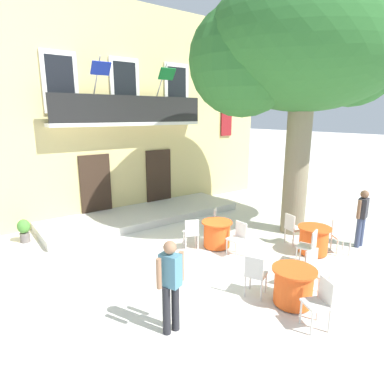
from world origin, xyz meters
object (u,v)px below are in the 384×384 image
(cafe_chair_middle_2, at_px, (309,245))
(pedestrian_mid_plaza, at_px, (171,282))
(cafe_chair_near_tree_0, at_px, (191,232))
(cafe_chair_near_tree_1, at_px, (238,236))
(cafe_chair_middle_0, at_px, (340,234))
(cafe_chair_front_0, at_px, (315,268))
(cafe_chair_near_tree_2, at_px, (219,221))
(cafe_chair_middle_1, at_px, (292,227))
(pedestrian_near_entrance, at_px, (362,215))
(cafe_table_near_tree, at_px, (217,234))
(cafe_chair_front_2, at_px, (320,300))
(cafe_table_middle, at_px, (314,240))
(plane_tree, at_px, (302,52))
(ground_planter_left, at_px, (24,229))
(cafe_chair_front_1, at_px, (255,273))
(cafe_table_front, at_px, (293,286))

(cafe_chair_middle_2, bearing_deg, pedestrian_mid_plaza, -178.41)
(cafe_chair_near_tree_0, relative_size, cafe_chair_near_tree_1, 1.00)
(cafe_chair_middle_0, distance_m, cafe_chair_front_0, 2.48)
(cafe_chair_near_tree_2, bearing_deg, cafe_chair_near_tree_1, -108.52)
(cafe_chair_middle_1, height_order, pedestrian_near_entrance, pedestrian_near_entrance)
(cafe_table_near_tree, height_order, cafe_chair_near_tree_1, cafe_chair_near_tree_1)
(cafe_chair_front_2, bearing_deg, cafe_table_middle, 35.11)
(cafe_chair_near_tree_2, height_order, cafe_chair_front_2, same)
(cafe_table_middle, xyz_separation_m, cafe_chair_front_2, (-2.67, -1.88, 0.14))
(cafe_chair_near_tree_0, bearing_deg, pedestrian_mid_plaza, -131.99)
(plane_tree, height_order, pedestrian_mid_plaza, plane_tree)
(cafe_chair_front_2, bearing_deg, ground_planter_left, 114.92)
(plane_tree, relative_size, pedestrian_near_entrance, 4.49)
(cafe_chair_near_tree_2, bearing_deg, cafe_table_middle, -62.43)
(cafe_chair_middle_1, bearing_deg, cafe_chair_near_tree_0, 151.74)
(cafe_chair_middle_2, bearing_deg, cafe_chair_front_1, -174.65)
(cafe_table_middle, xyz_separation_m, cafe_chair_front_0, (-1.69, -1.12, 0.14))
(cafe_table_near_tree, bearing_deg, cafe_chair_near_tree_1, -82.42)
(cafe_chair_middle_0, xyz_separation_m, ground_planter_left, (-6.77, 5.87, -0.14))
(cafe_table_near_tree, xyz_separation_m, cafe_table_front, (-0.64, -3.05, 0.00))
(plane_tree, bearing_deg, pedestrian_near_entrance, -72.35)
(cafe_chair_middle_2, bearing_deg, cafe_table_front, -154.36)
(cafe_chair_near_tree_2, distance_m, cafe_chair_front_2, 4.52)
(cafe_chair_middle_0, bearing_deg, cafe_table_middle, 152.23)
(cafe_table_middle, bearing_deg, cafe_chair_front_0, -146.32)
(cafe_chair_near_tree_0, xyz_separation_m, cafe_chair_near_tree_2, (1.24, 0.29, 0.00))
(cafe_chair_near_tree_0, xyz_separation_m, cafe_chair_middle_2, (1.82, -2.45, 0.00))
(cafe_chair_middle_2, distance_m, cafe_table_front, 1.95)
(cafe_chair_middle_2, bearing_deg, cafe_chair_middle_0, -1.46)
(cafe_chair_front_0, distance_m, pedestrian_near_entrance, 3.27)
(cafe_chair_near_tree_0, relative_size, cafe_chair_front_2, 1.00)
(cafe_chair_middle_0, bearing_deg, cafe_chair_middle_1, 118.38)
(plane_tree, xyz_separation_m, cafe_chair_middle_0, (-0.21, -1.81, -4.87))
(cafe_table_middle, bearing_deg, plane_tree, 58.92)
(cafe_chair_front_1, height_order, pedestrian_mid_plaza, pedestrian_mid_plaza)
(cafe_chair_middle_1, distance_m, cafe_chair_front_0, 2.57)
(ground_planter_left, distance_m, pedestrian_mid_plaza, 6.11)
(cafe_chair_near_tree_1, distance_m, cafe_chair_front_0, 2.26)
(cafe_chair_front_2, bearing_deg, cafe_chair_middle_1, 43.78)
(cafe_chair_middle_1, relative_size, cafe_chair_middle_2, 1.00)
(cafe_table_middle, height_order, cafe_chair_middle_1, cafe_chair_middle_1)
(cafe_table_middle, xyz_separation_m, cafe_chair_middle_2, (-0.68, -0.32, 0.14))
(cafe_chair_middle_0, height_order, cafe_chair_front_1, same)
(cafe_chair_middle_1, relative_size, cafe_chair_front_2, 1.00)
(cafe_table_near_tree, xyz_separation_m, cafe_chair_middle_2, (1.11, -2.20, 0.14))
(cafe_chair_middle_0, height_order, ground_planter_left, cafe_chair_middle_0)
(cafe_chair_near_tree_0, relative_size, cafe_chair_front_1, 1.00)
(plane_tree, height_order, cafe_chair_near_tree_2, plane_tree)
(cafe_chair_near_tree_1, xyz_separation_m, cafe_chair_middle_1, (1.77, -0.39, 0.00))
(cafe_chair_middle_0, xyz_separation_m, cafe_table_front, (-3.11, -0.81, -0.14))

